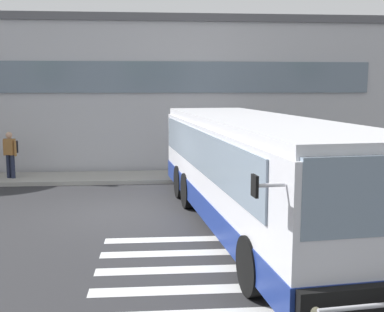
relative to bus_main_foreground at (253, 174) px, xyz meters
name	(u,v)px	position (x,y,z in m)	size (l,w,h in m)	color
ground_plane	(121,213)	(-3.29, 1.67, -1.34)	(80.00, 90.00, 0.02)	#2B2B2D
bay_paint_stripes	(212,269)	(-1.29, -2.53, -1.33)	(4.40, 3.96, 0.01)	silver
terminal_building	(122,93)	(-3.98, 13.31, 1.77)	(24.79, 13.80, 6.22)	#B7B7BC
boarding_curb	(130,177)	(-3.29, 6.47, -1.26)	(26.99, 2.00, 0.15)	#9E9B93
bus_main_foreground	(253,174)	(0.00, 0.00, 0.00)	(3.79, 11.51, 2.70)	silver
passenger_by_doorway	(11,152)	(-7.55, 6.32, -0.22)	(0.54, 0.48, 1.68)	#1E2338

